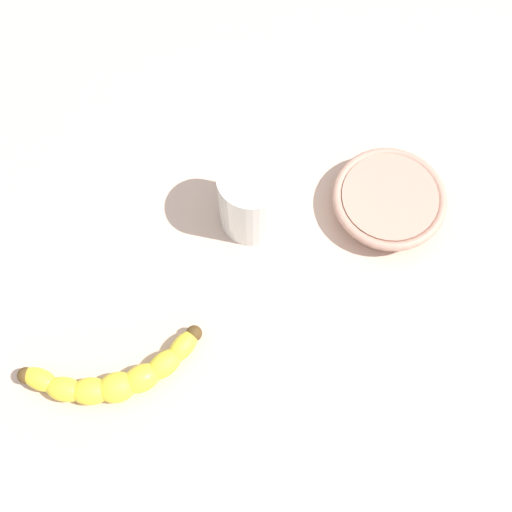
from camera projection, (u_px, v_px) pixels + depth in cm
name	position (u px, v px, depth cm)	size (l,w,h in cm)	color
wooden_tabletop	(241.00, 300.00, 82.99)	(120.00, 120.00, 3.00)	beige
banana	(115.00, 378.00, 76.11)	(8.72, 21.19, 3.44)	yellow
smoothie_glass	(252.00, 200.00, 81.03)	(8.01, 8.01, 10.42)	silver
ceramic_bowl	(388.00, 201.00, 84.03)	(14.22, 14.22, 3.52)	tan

